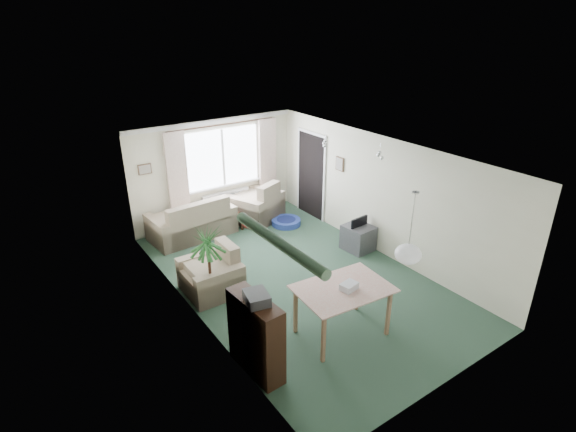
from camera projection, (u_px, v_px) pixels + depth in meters
ground at (297, 278)px, 8.36m from camera, size 6.50×6.50×0.00m
window at (223, 157)px, 10.28m from camera, size 1.80×0.03×1.30m
curtain_rod at (222, 125)px, 9.91m from camera, size 2.60×0.03×0.03m
curtain_left at (178, 177)px, 9.70m from camera, size 0.45×0.08×2.00m
curtain_right at (267, 160)px, 10.90m from camera, size 0.45×0.08×2.00m
radiator at (226, 202)px, 10.70m from camera, size 1.20×0.10×0.55m
doorway at (311, 176)px, 10.64m from camera, size 0.03×0.95×2.00m
pendant_lamp at (408, 254)px, 6.13m from camera, size 0.36×0.36×0.36m
tinsel_garland at (278, 243)px, 4.71m from camera, size 1.60×1.60×0.12m
bauble_cluster_a at (325, 141)px, 8.81m from camera, size 0.20×0.20×0.20m
bauble_cluster_b at (380, 152)px, 8.06m from camera, size 0.20×0.20×0.20m
wall_picture_back at (145, 169)px, 9.33m from camera, size 0.28×0.03×0.22m
wall_picture_right at (340, 164)px, 9.66m from camera, size 0.03×0.24×0.30m
sofa at (191, 217)px, 9.79m from camera, size 1.86×1.09×0.90m
armchair_corner at (255, 200)px, 10.58m from camera, size 1.40×1.37×0.97m
armchair_left at (210, 270)px, 7.79m from camera, size 0.91×0.96×0.85m
coffee_table at (224, 222)px, 10.19m from camera, size 0.92×0.61×0.38m
photo_frame at (226, 209)px, 10.15m from camera, size 0.12×0.02×0.16m
bookshelf at (256, 336)px, 5.97m from camera, size 0.37×0.95×1.14m
hifi_box at (257, 298)px, 5.66m from camera, size 0.35×0.40×0.14m
houseplant at (210, 266)px, 7.34m from camera, size 0.65×0.65×1.43m
dining_table at (342, 311)px, 6.74m from camera, size 1.34×0.95×0.80m
gift_box at (349, 287)px, 6.52m from camera, size 0.28×0.22×0.12m
tv_cube at (358, 238)px, 9.29m from camera, size 0.57×0.62×0.52m
pet_bed at (286, 222)px, 10.47m from camera, size 0.87×0.87×0.13m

